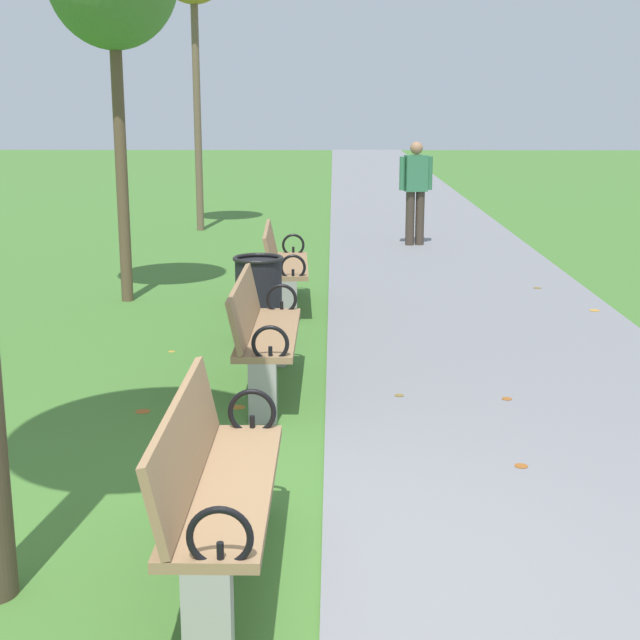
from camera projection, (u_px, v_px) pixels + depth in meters
ground_plane at (321, 582)px, 4.51m from camera, size 80.00×80.00×0.00m
paved_walkway at (398, 198)px, 22.01m from camera, size 3.16×44.00×0.02m
park_bench_1 at (215, 485)px, 4.44m from camera, size 0.47×1.60×0.90m
park_bench_2 at (262, 332)px, 7.37m from camera, size 0.47×1.60×0.90m
park_bench_3 at (283, 265)px, 10.38m from camera, size 0.53×1.62×0.90m
pedestrian_walking at (416, 188)px, 14.68m from camera, size 0.52×0.27×1.62m
trash_bin at (259, 300)px, 8.85m from camera, size 0.48×0.48×0.84m
scattered_leaves at (385, 408)px, 7.02m from camera, size 5.48×10.89×0.02m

